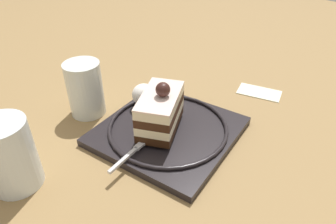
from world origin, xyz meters
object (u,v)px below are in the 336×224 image
at_px(drink_glass_near, 86,92).
at_px(folded_napkin, 259,92).
at_px(drink_glass_far, 10,158).
at_px(whipped_cream_dollop, 144,95).
at_px(cake_slice, 163,110).
at_px(dessert_plate, 168,130).
at_px(fork, 134,151).

relative_size(drink_glass_near, folded_napkin, 1.17).
distance_m(drink_glass_near, drink_glass_far, 0.21).
height_order(drink_glass_near, folded_napkin, drink_glass_near).
xyz_separation_m(drink_glass_near, folded_napkin, (0.30, -0.25, -0.05)).
xyz_separation_m(whipped_cream_dollop, drink_glass_far, (-0.27, 0.02, 0.01)).
bearing_deg(cake_slice, dessert_plate, -26.10).
xyz_separation_m(fork, folded_napkin, (0.35, -0.07, -0.02)).
xyz_separation_m(dessert_plate, whipped_cream_dollop, (0.03, 0.08, 0.03)).
bearing_deg(whipped_cream_dollop, folded_napkin, -34.20).
bearing_deg(folded_napkin, drink_glass_far, 160.50).
bearing_deg(dessert_plate, drink_glass_near, 104.75).
bearing_deg(drink_glass_near, drink_glass_far, -160.20).
xyz_separation_m(cake_slice, folded_napkin, (0.26, -0.07, -0.06)).
distance_m(cake_slice, whipped_cream_dollop, 0.09).
height_order(fork, folded_napkin, fork).
relative_size(cake_slice, drink_glass_far, 1.14).
distance_m(whipped_cream_dollop, drink_glass_far, 0.27).
xyz_separation_m(fork, drink_glass_near, (0.05, 0.18, 0.03)).
height_order(whipped_cream_dollop, drink_glass_far, drink_glass_far).
relative_size(whipped_cream_dollop, drink_glass_near, 0.42).
relative_size(dessert_plate, drink_glass_near, 2.31).
bearing_deg(whipped_cream_dollop, drink_glass_near, 128.36).
distance_m(drink_glass_near, folded_napkin, 0.39).
height_order(dessert_plate, whipped_cream_dollop, whipped_cream_dollop).
relative_size(dessert_plate, whipped_cream_dollop, 5.47).
bearing_deg(drink_glass_near, fork, -104.78).
bearing_deg(drink_glass_near, cake_slice, -77.69).
xyz_separation_m(whipped_cream_dollop, folded_napkin, (0.23, -0.15, -0.04)).
relative_size(cake_slice, fork, 1.16).
xyz_separation_m(cake_slice, whipped_cream_dollop, (0.04, 0.08, -0.01)).
relative_size(dessert_plate, cake_slice, 1.97).
bearing_deg(folded_napkin, fork, 169.03).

